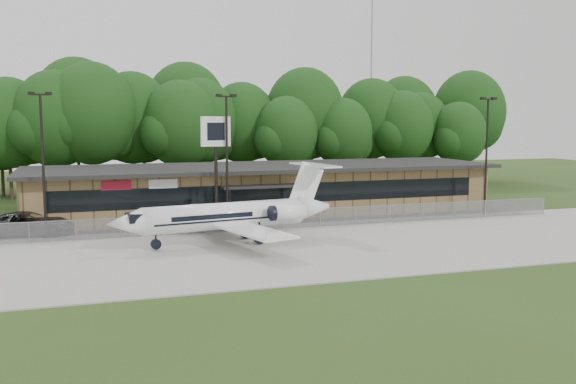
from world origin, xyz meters
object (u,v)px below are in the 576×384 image
object	(u,v)px
terminal	(263,189)
pole_sign	(216,143)
suv	(29,224)
business_jet	(232,216)

from	to	relation	value
terminal	pole_sign	xyz separation A→B (m)	(-5.78, -7.14, 4.38)
suv	pole_sign	world-z (taller)	pole_sign
business_jet	pole_sign	world-z (taller)	pole_sign
terminal	suv	size ratio (longest dim) A/B	6.40
business_jet	pole_sign	bearing A→B (deg)	79.34
suv	pole_sign	bearing A→B (deg)	-90.16
terminal	business_jet	size ratio (longest dim) A/B	2.58
suv	terminal	bearing A→B (deg)	-67.71
pole_sign	suv	bearing A→B (deg)	174.66
terminal	business_jet	world-z (taller)	business_jet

